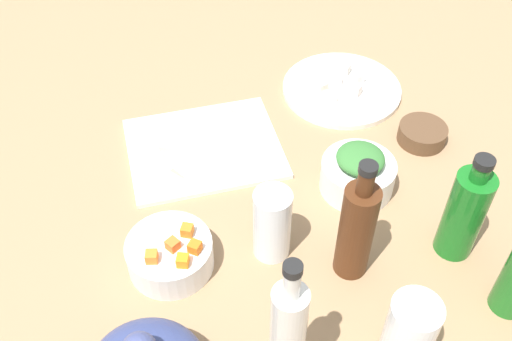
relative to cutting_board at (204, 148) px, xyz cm
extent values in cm
cube|color=#9C7954|center=(-6.95, 12.64, -2.00)|extent=(190.00, 190.00, 3.00)
cube|color=white|center=(0.00, 0.00, 0.00)|extent=(29.01, 23.69, 1.00)
cylinder|color=white|center=(-32.27, -10.19, 0.10)|extent=(25.29, 25.29, 1.20)
cylinder|color=white|center=(-24.62, 16.91, 2.53)|extent=(13.24, 13.24, 6.06)
cylinder|color=white|center=(10.65, 24.94, 2.20)|extent=(13.82, 13.82, 5.41)
cylinder|color=brown|center=(-41.80, 8.48, 1.20)|extent=(9.38, 9.38, 3.40)
cylinder|color=#4D2813|center=(-17.13, 32.92, 8.50)|extent=(5.44, 5.44, 17.99)
cylinder|color=#4D2813|center=(-17.13, 32.92, 19.60)|extent=(2.45, 2.45, 4.21)
cylinder|color=black|center=(-17.13, 32.92, 22.30)|extent=(2.72, 2.72, 1.20)
cylinder|color=silver|center=(-1.21, 48.62, 23.85)|extent=(2.06, 2.06, 4.46)
cylinder|color=black|center=(-1.21, 48.62, 26.68)|extent=(2.29, 2.29, 1.20)
cylinder|color=#176D1F|center=(-35.05, 33.73, 7.79)|extent=(6.16, 6.16, 16.59)
cylinder|color=#176D1F|center=(-35.05, 33.73, 17.51)|extent=(2.77, 2.77, 2.85)
cylinder|color=black|center=(-35.05, 33.73, 19.54)|extent=(3.08, 3.08, 1.20)
cylinder|color=white|center=(-5.85, 26.31, 6.21)|extent=(6.14, 6.14, 13.42)
cylinder|color=white|center=(-18.27, 49.74, 6.31)|extent=(6.95, 6.95, 13.63)
cube|color=orange|center=(10.02, 25.88, 5.81)|extent=(2.49, 2.49, 1.80)
cube|color=orange|center=(7.35, 23.68, 5.81)|extent=(2.42, 2.42, 1.80)
cube|color=orange|center=(13.49, 27.28, 5.81)|extent=(2.17, 2.17, 1.80)
cube|color=orange|center=(9.06, 29.25, 5.81)|extent=(2.32, 2.32, 1.80)
cube|color=orange|center=(6.80, 27.21, 5.81)|extent=(2.53, 2.53, 1.80)
ellipsoid|color=#387735|center=(-24.62, 16.91, 7.02)|extent=(9.11, 9.20, 2.92)
cube|color=white|center=(-34.09, -7.28, 1.80)|extent=(3.11, 3.11, 2.20)
cube|color=silver|center=(-27.52, -10.14, 1.80)|extent=(2.82, 2.82, 2.20)
cube|color=white|center=(-31.47, -12.00, 1.80)|extent=(2.63, 2.63, 2.20)
cube|color=silver|center=(-36.14, -11.01, 1.80)|extent=(2.70, 2.70, 2.20)
cube|color=white|center=(-28.08, -6.40, 1.80)|extent=(2.52, 2.52, 2.20)
cube|color=white|center=(-30.79, -15.57, 1.80)|extent=(2.47, 2.47, 2.20)
cube|color=white|center=(-34.61, -14.85, 1.80)|extent=(3.11, 3.11, 2.20)
pyramid|color=beige|center=(-6.00, 1.54, 1.93)|extent=(5.81, 5.31, 2.86)
pyramid|color=beige|center=(7.67, 7.49, 1.91)|extent=(5.88, 6.06, 2.82)
pyramid|color=beige|center=(5.60, -5.63, 1.57)|extent=(6.75, 7.02, 2.13)
pyramid|color=beige|center=(-6.74, -6.12, 1.97)|extent=(6.59, 6.99, 2.95)
pyramid|color=beige|center=(0.46, 2.69, 1.83)|extent=(4.19, 4.73, 2.67)
pyramid|color=beige|center=(8.87, 0.14, 1.70)|extent=(5.71, 5.90, 2.39)
camera|label=1|loc=(12.30, 83.12, 79.79)|focal=41.84mm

